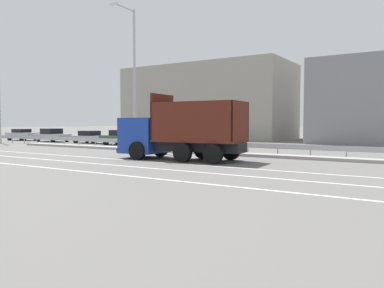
{
  "coord_description": "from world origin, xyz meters",
  "views": [
    {
      "loc": [
        13.27,
        -19.73,
        2.13
      ],
      "look_at": [
        0.67,
        0.12,
        0.78
      ],
      "focal_mm": 35.0,
      "sensor_mm": 36.0,
      "label": 1
    }
  ],
  "objects_px": {
    "parked_car_1": "(52,135)",
    "parked_car_3": "(122,137)",
    "dump_truck": "(168,137)",
    "parked_car_2": "(90,137)",
    "median_road_sign": "(184,137)",
    "street_lamp_1": "(133,73)",
    "parked_car_0": "(22,134)",
    "parked_car_4": "(164,140)"
  },
  "relations": [
    {
      "from": "dump_truck",
      "to": "median_road_sign",
      "type": "height_order",
      "value": "dump_truck"
    },
    {
      "from": "street_lamp_1",
      "to": "parked_car_3",
      "type": "height_order",
      "value": "street_lamp_1"
    },
    {
      "from": "parked_car_0",
      "to": "dump_truck",
      "type": "bearing_deg",
      "value": 67.36
    },
    {
      "from": "parked_car_2",
      "to": "parked_car_4",
      "type": "bearing_deg",
      "value": 84.48
    },
    {
      "from": "street_lamp_1",
      "to": "median_road_sign",
      "type": "bearing_deg",
      "value": 4.76
    },
    {
      "from": "street_lamp_1",
      "to": "parked_car_0",
      "type": "relative_size",
      "value": 2.5
    },
    {
      "from": "median_road_sign",
      "to": "parked_car_2",
      "type": "bearing_deg",
      "value": 161.69
    },
    {
      "from": "median_road_sign",
      "to": "parked_car_0",
      "type": "xyz_separation_m",
      "value": [
        -26.59,
        4.9,
        -0.37
      ]
    },
    {
      "from": "street_lamp_1",
      "to": "parked_car_4",
      "type": "height_order",
      "value": "street_lamp_1"
    },
    {
      "from": "parked_car_1",
      "to": "parked_car_2",
      "type": "bearing_deg",
      "value": 92.57
    },
    {
      "from": "street_lamp_1",
      "to": "parked_car_0",
      "type": "height_order",
      "value": "street_lamp_1"
    },
    {
      "from": "street_lamp_1",
      "to": "parked_car_1",
      "type": "distance_m",
      "value": 18.21
    },
    {
      "from": "street_lamp_1",
      "to": "parked_car_3",
      "type": "relative_size",
      "value": 2.37
    },
    {
      "from": "dump_truck",
      "to": "parked_car_1",
      "type": "height_order",
      "value": "dump_truck"
    },
    {
      "from": "parked_car_2",
      "to": "parked_car_3",
      "type": "relative_size",
      "value": 0.96
    },
    {
      "from": "dump_truck",
      "to": "street_lamp_1",
      "type": "relative_size",
      "value": 0.72
    },
    {
      "from": "dump_truck",
      "to": "parked_car_2",
      "type": "xyz_separation_m",
      "value": [
        -16.73,
        9.28,
        -0.64
      ]
    },
    {
      "from": "median_road_sign",
      "to": "parked_car_2",
      "type": "relative_size",
      "value": 0.49
    },
    {
      "from": "street_lamp_1",
      "to": "parked_car_0",
      "type": "xyz_separation_m",
      "value": [
        -22.2,
        5.26,
        -5.13
      ]
    },
    {
      "from": "median_road_sign",
      "to": "parked_car_3",
      "type": "xyz_separation_m",
      "value": [
        -10.04,
        4.47,
        -0.36
      ]
    },
    {
      "from": "median_road_sign",
      "to": "parked_car_0",
      "type": "height_order",
      "value": "median_road_sign"
    },
    {
      "from": "parked_car_3",
      "to": "parked_car_2",
      "type": "bearing_deg",
      "value": -100.56
    },
    {
      "from": "dump_truck",
      "to": "parked_car_1",
      "type": "bearing_deg",
      "value": 63.8
    },
    {
      "from": "parked_car_4",
      "to": "parked_car_1",
      "type": "bearing_deg",
      "value": 85.13
    },
    {
      "from": "dump_truck",
      "to": "parked_car_1",
      "type": "relative_size",
      "value": 1.69
    },
    {
      "from": "parked_car_1",
      "to": "parked_car_2",
      "type": "xyz_separation_m",
      "value": [
        6.05,
        0.04,
        -0.07
      ]
    },
    {
      "from": "parked_car_1",
      "to": "parked_car_3",
      "type": "distance_m",
      "value": 11.02
    },
    {
      "from": "parked_car_4",
      "to": "dump_truck",
      "type": "bearing_deg",
      "value": -144.48
    },
    {
      "from": "parked_car_4",
      "to": "median_road_sign",
      "type": "bearing_deg",
      "value": -132.99
    },
    {
      "from": "dump_truck",
      "to": "parked_car_2",
      "type": "relative_size",
      "value": 1.77
    },
    {
      "from": "parked_car_0",
      "to": "parked_car_3",
      "type": "height_order",
      "value": "parked_car_3"
    },
    {
      "from": "median_road_sign",
      "to": "street_lamp_1",
      "type": "distance_m",
      "value": 6.49
    },
    {
      "from": "dump_truck",
      "to": "parked_car_4",
      "type": "xyz_separation_m",
      "value": [
        -6.62,
        8.53,
        -0.67
      ]
    },
    {
      "from": "parked_car_1",
      "to": "parked_car_3",
      "type": "height_order",
      "value": "parked_car_1"
    },
    {
      "from": "parked_car_0",
      "to": "parked_car_4",
      "type": "distance_m",
      "value": 21.71
    },
    {
      "from": "dump_truck",
      "to": "parked_car_0",
      "type": "bearing_deg",
      "value": 67.86
    },
    {
      "from": "parked_car_2",
      "to": "parked_car_3",
      "type": "xyz_separation_m",
      "value": [
        4.96,
        -0.5,
        0.06
      ]
    },
    {
      "from": "median_road_sign",
      "to": "parked_car_0",
      "type": "distance_m",
      "value": 27.04
    },
    {
      "from": "street_lamp_1",
      "to": "parked_car_2",
      "type": "height_order",
      "value": "street_lamp_1"
    },
    {
      "from": "parked_car_0",
      "to": "parked_car_4",
      "type": "height_order",
      "value": "parked_car_0"
    },
    {
      "from": "median_road_sign",
      "to": "parked_car_1",
      "type": "xyz_separation_m",
      "value": [
        -21.05,
        4.92,
        -0.35
      ]
    },
    {
      "from": "parked_car_0",
      "to": "street_lamp_1",
      "type": "bearing_deg",
      "value": 72.05
    }
  ]
}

